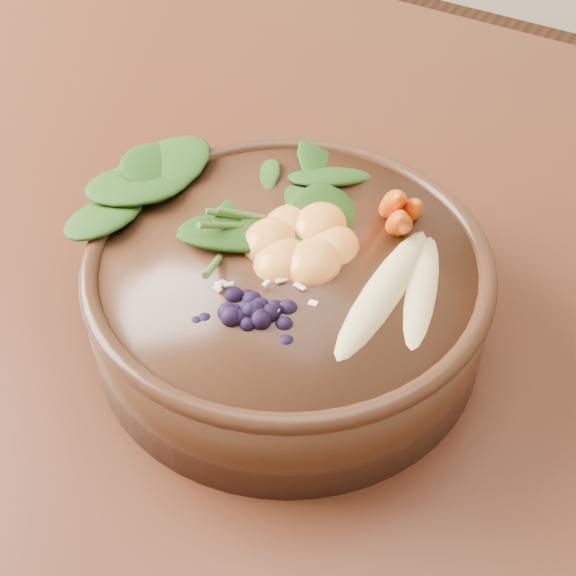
% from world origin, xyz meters
% --- Properties ---
extents(dining_table, '(1.60, 0.90, 0.75)m').
position_xyz_m(dining_table, '(0.00, 0.00, 0.66)').
color(dining_table, '#331C0C').
rests_on(dining_table, ground).
extents(stoneware_bowl, '(0.32, 0.32, 0.08)m').
position_xyz_m(stoneware_bowl, '(-0.14, -0.11, 0.79)').
color(stoneware_bowl, '#452514').
rests_on(stoneware_bowl, dining_table).
extents(kale_heap, '(0.21, 0.19, 0.04)m').
position_xyz_m(kale_heap, '(-0.19, -0.06, 0.85)').
color(kale_heap, '#244F13').
rests_on(kale_heap, stoneware_bowl).
extents(carrot_cluster, '(0.07, 0.07, 0.08)m').
position_xyz_m(carrot_cluster, '(-0.10, -0.03, 0.87)').
color(carrot_cluster, '#F25C11').
rests_on(carrot_cluster, stoneware_bowl).
extents(banana_halves, '(0.07, 0.17, 0.03)m').
position_xyz_m(banana_halves, '(-0.06, -0.10, 0.84)').
color(banana_halves, '#E0CC84').
rests_on(banana_halves, stoneware_bowl).
extents(mandarin_cluster, '(0.09, 0.10, 0.03)m').
position_xyz_m(mandarin_cluster, '(-0.14, -0.10, 0.85)').
color(mandarin_cluster, '#FF9337').
rests_on(mandarin_cluster, stoneware_bowl).
extents(blueberry_pile, '(0.15, 0.11, 0.04)m').
position_xyz_m(blueberry_pile, '(-0.13, -0.17, 0.85)').
color(blueberry_pile, black).
rests_on(blueberry_pile, stoneware_bowl).
extents(coconut_flakes, '(0.10, 0.08, 0.01)m').
position_xyz_m(coconut_flakes, '(-0.14, -0.13, 0.83)').
color(coconut_flakes, white).
rests_on(coconut_flakes, stoneware_bowl).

